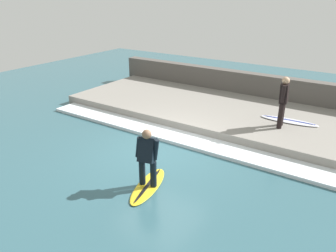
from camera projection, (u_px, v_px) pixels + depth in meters
ground_plane at (161, 152)px, 9.94m from camera, size 28.00×28.00×0.00m
concrete_ledge at (215, 111)px, 12.76m from camera, size 4.40×11.78×0.36m
back_wall at (240, 86)px, 14.47m from camera, size 0.50×12.37×1.26m
wave_foam_crest at (179, 138)px, 10.75m from camera, size 0.93×11.19×0.11m
surfboard_riding at (148, 186)px, 8.14m from camera, size 1.83×0.94×0.07m
surfer_riding at (147, 155)px, 7.81m from camera, size 0.49×0.62×1.49m
surfer_waiting_near at (283, 99)px, 10.47m from camera, size 0.57×0.31×1.68m
surfboard_waiting_near at (289, 121)px, 11.23m from camera, size 0.57×1.94×0.07m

